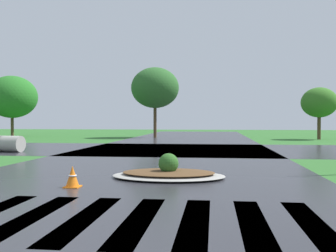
{
  "coord_description": "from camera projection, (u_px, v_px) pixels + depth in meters",
  "views": [
    {
      "loc": [
        2.09,
        -2.48,
        1.61
      ],
      "look_at": [
        0.28,
        12.8,
        1.36
      ],
      "focal_mm": 41.41,
      "sensor_mm": 36.0,
      "label": 1
    }
  ],
  "objects": [
    {
      "name": "asphalt_roadway",
      "position": [
        149.0,
        169.0,
        12.66
      ],
      "size": [
        10.27,
        80.0,
        0.01
      ],
      "primitive_type": "cube",
      "color": "#2B2B30",
      "rests_on": "ground"
    },
    {
      "name": "asphalt_cross_road",
      "position": [
        175.0,
        149.0,
        20.99
      ],
      "size": [
        90.0,
        9.24,
        0.01
      ],
      "primitive_type": "cube",
      "color": "#2B2B30",
      "rests_on": "ground"
    },
    {
      "name": "crosswalk_stripes",
      "position": [
        85.0,
        217.0,
        6.34
      ],
      "size": [
        7.65,
        3.18,
        0.01
      ],
      "color": "white",
      "rests_on": "ground"
    },
    {
      "name": "median_island",
      "position": [
        168.0,
        173.0,
        10.7
      ],
      "size": [
        3.12,
        2.08,
        0.68
      ],
      "color": "#9E9B93",
      "rests_on": "ground"
    },
    {
      "name": "traffic_cone",
      "position": [
        72.0,
        177.0,
        9.18
      ],
      "size": [
        0.36,
        0.36,
        0.51
      ],
      "color": "orange",
      "rests_on": "ground"
    },
    {
      "name": "background_treeline",
      "position": [
        172.0,
        95.0,
        34.53
      ],
      "size": [
        46.99,
        6.41,
        6.31
      ],
      "color": "#4C3823",
      "rests_on": "ground"
    }
  ]
}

